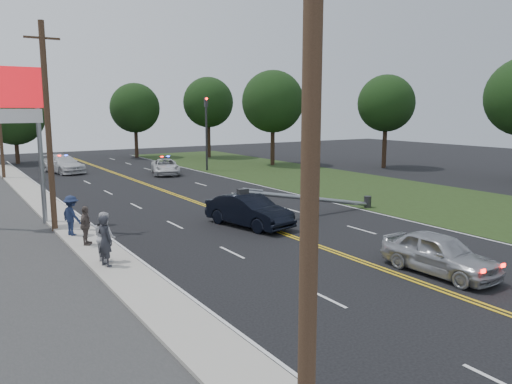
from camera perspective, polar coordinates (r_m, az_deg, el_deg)
ground at (r=20.16m, az=12.32°, el=-7.91°), size 120.00×120.00×0.00m
sidewalk at (r=24.86m, az=-19.31°, el=-4.76°), size 1.80×70.00×0.12m
grass_verge at (r=36.45m, az=16.41°, el=-0.29°), size 12.00×80.00×0.01m
centerline_yellow at (r=27.89m, az=-2.26°, el=-2.82°), size 0.36×80.00×0.00m
pylon_sign at (r=27.75m, az=-26.18°, el=8.63°), size 3.20×0.35×8.00m
traffic_signal at (r=48.82m, az=-5.70°, el=7.39°), size 0.28×0.41×7.05m
fallen_streetlight at (r=28.45m, az=7.08°, el=-0.77°), size 9.36×0.44×1.91m
utility_pole_near at (r=7.19m, az=6.22°, el=2.52°), size 1.60×0.28×10.00m
utility_pole_mid at (r=25.97m, az=-22.67°, el=6.85°), size 1.60×0.28×10.00m
tree_6 at (r=60.53m, az=-25.90°, el=7.85°), size 6.35×6.35×8.39m
tree_7 at (r=63.41m, az=-13.67°, el=9.31°), size 6.02×6.02×9.07m
tree_8 at (r=62.11m, az=-5.49°, el=10.16°), size 6.11×6.11×9.80m
tree_9 at (r=53.39m, az=1.94°, el=10.28°), size 6.53×6.53×9.98m
tree_13 at (r=52.35m, az=14.66°, el=9.77°), size 5.68×5.68×9.34m
crashed_sedan at (r=25.45m, az=-0.82°, el=-2.14°), size 2.82×5.25×1.64m
waiting_sedan at (r=19.44m, az=20.24°, el=-6.62°), size 1.93×4.48×1.51m
emergency_a at (r=46.57m, az=-10.31°, el=2.86°), size 3.68×5.48×1.40m
emergency_b at (r=50.24m, az=-21.17°, el=2.98°), size 3.49×6.01×1.64m
bystander_a at (r=19.50m, az=-16.87°, el=-5.35°), size 0.69×0.83×1.94m
bystander_b at (r=20.16m, az=-16.90°, el=-4.89°), size 0.87×1.04×1.94m
bystander_c at (r=24.73m, az=-20.33°, el=-2.52°), size 1.08×1.38×1.87m
bystander_d at (r=22.78m, az=-18.90°, el=-3.65°), size 0.90×1.07×1.71m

